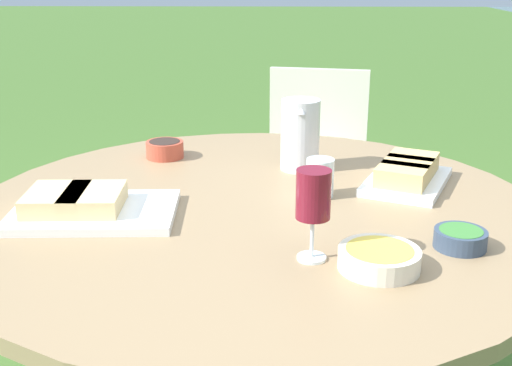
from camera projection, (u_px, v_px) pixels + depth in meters
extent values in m
cylinder|color=#4C4C51|center=(256.00, 341.00, 1.71)|extent=(0.11, 0.11, 0.70)
cylinder|color=#8C7251|center=(256.00, 212.00, 1.59)|extent=(1.44, 1.44, 0.03)
cube|color=beige|center=(311.00, 177.00, 2.77)|extent=(0.49, 0.51, 0.04)
cube|color=beige|center=(318.00, 115.00, 2.88)|extent=(0.11, 0.44, 0.42)
cylinder|color=beige|center=(259.00, 240.00, 2.72)|extent=(0.03, 0.03, 0.43)
cylinder|color=beige|center=(351.00, 248.00, 2.64)|extent=(0.03, 0.03, 0.43)
cylinder|color=beige|center=(274.00, 209.00, 3.06)|extent=(0.03, 0.03, 0.43)
cylinder|color=beige|center=(357.00, 215.00, 2.98)|extent=(0.03, 0.03, 0.43)
cylinder|color=silver|center=(300.00, 135.00, 1.84)|extent=(0.11, 0.11, 0.20)
cone|color=silver|center=(302.00, 109.00, 1.77)|extent=(0.03, 0.03, 0.02)
cylinder|color=silver|center=(311.00, 258.00, 1.30)|extent=(0.06, 0.06, 0.01)
cylinder|color=silver|center=(312.00, 237.00, 1.29)|extent=(0.01, 0.01, 0.08)
cylinder|color=maroon|center=(313.00, 194.00, 1.26)|extent=(0.07, 0.07, 0.10)
cube|color=white|center=(94.00, 212.00, 1.52)|extent=(0.27, 0.39, 0.02)
cube|color=#E0C184|center=(56.00, 200.00, 1.51)|extent=(0.17, 0.14, 0.04)
cube|color=#E0C184|center=(93.00, 199.00, 1.51)|extent=(0.17, 0.14, 0.04)
cube|color=white|center=(406.00, 182.00, 1.73)|extent=(0.35, 0.30, 0.02)
cube|color=tan|center=(402.00, 176.00, 1.67)|extent=(0.15, 0.16, 0.05)
cube|color=tan|center=(407.00, 169.00, 1.72)|extent=(0.15, 0.16, 0.05)
cube|color=tan|center=(413.00, 163.00, 1.78)|extent=(0.15, 0.16, 0.05)
cylinder|color=beige|center=(379.00, 259.00, 1.26)|extent=(0.16, 0.16, 0.04)
cylinder|color=#E0C147|center=(379.00, 253.00, 1.25)|extent=(0.13, 0.13, 0.02)
cylinder|color=#334256|center=(460.00, 239.00, 1.35)|extent=(0.11, 0.11, 0.04)
cylinder|color=#387533|center=(461.00, 234.00, 1.35)|extent=(0.09, 0.09, 0.02)
cylinder|color=#B74733|center=(165.00, 149.00, 1.98)|extent=(0.12, 0.12, 0.05)
cylinder|color=#2D231E|center=(165.00, 145.00, 1.97)|extent=(0.09, 0.09, 0.02)
cylinder|color=silver|center=(320.00, 178.00, 1.64)|extent=(0.07, 0.07, 0.10)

